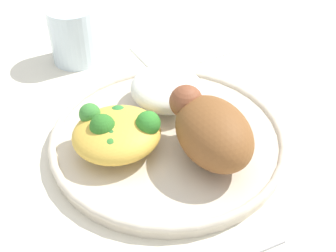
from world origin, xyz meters
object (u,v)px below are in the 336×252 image
at_px(water_glass, 74,34).
at_px(rice_pile, 167,88).
at_px(napkin, 180,49).
at_px(plate, 168,138).
at_px(roasted_chicken, 211,130).
at_px(mac_cheese_with_broccoli, 116,131).

bearing_deg(water_glass, rice_pile, -156.84).
xyz_separation_m(rice_pile, napkin, (0.13, -0.08, -0.04)).
relative_size(plate, rice_pile, 2.92).
xyz_separation_m(plate, rice_pile, (0.06, -0.02, 0.03)).
bearing_deg(water_glass, napkin, -103.86).
distance_m(roasted_chicken, water_glass, 0.29).
relative_size(water_glass, napkin, 0.63).
relative_size(roasted_chicken, water_glass, 1.43).
xyz_separation_m(mac_cheese_with_broccoli, napkin, (0.19, -0.16, -0.04)).
bearing_deg(plate, napkin, -27.73).
xyz_separation_m(mac_cheese_with_broccoli, water_glass, (0.22, -0.01, 0.00)).
bearing_deg(mac_cheese_with_broccoli, roasted_chicken, -119.02).
xyz_separation_m(plate, mac_cheese_with_broccoli, (0.00, 0.06, 0.03)).
relative_size(plate, water_glass, 3.32).
xyz_separation_m(plate, roasted_chicken, (-0.05, -0.03, 0.04)).
bearing_deg(rice_pile, plate, 158.60).
bearing_deg(roasted_chicken, water_glass, 16.14).
bearing_deg(roasted_chicken, napkin, -16.67).
bearing_deg(mac_cheese_with_broccoli, plate, -91.19).
relative_size(rice_pile, water_glass, 1.14).
distance_m(roasted_chicken, mac_cheese_with_broccoli, 0.10).
height_order(plate, water_glass, water_glass).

